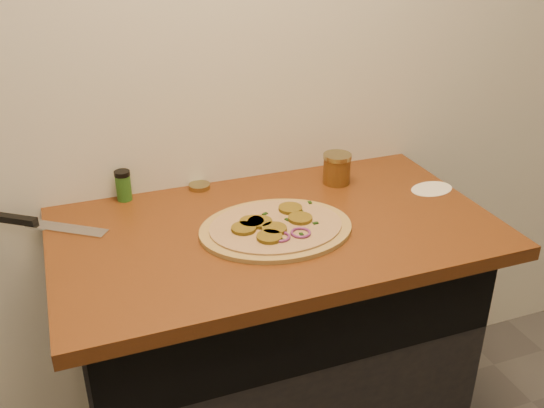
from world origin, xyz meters
name	(u,v)px	position (x,y,z in m)	size (l,w,h in m)	color
cabinet	(271,352)	(0.00, 1.45, 0.43)	(1.10, 0.60, 0.86)	black
countertop	(275,231)	(0.00, 1.42, 0.88)	(1.20, 0.70, 0.04)	brown
pizza	(276,228)	(-0.01, 1.39, 0.91)	(0.43, 0.43, 0.03)	tan
chefs_knife	(39,224)	(-0.61, 1.64, 0.91)	(0.29, 0.22, 0.02)	#B7BAC1
mason_jar_lid	(199,186)	(-0.14, 1.72, 0.91)	(0.07, 0.07, 0.01)	#908453
salsa_jar	(337,168)	(0.28, 1.61, 0.95)	(0.09, 0.09, 0.10)	#9E140F
spice_shaker	(123,185)	(-0.36, 1.72, 0.95)	(0.05, 0.05, 0.09)	#2B651F
flour_spill	(432,189)	(0.53, 1.46, 0.90)	(0.14, 0.14, 0.00)	white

